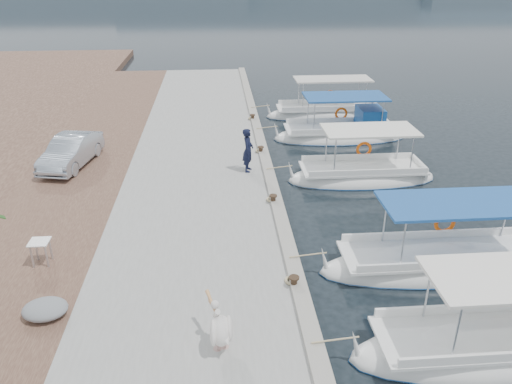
% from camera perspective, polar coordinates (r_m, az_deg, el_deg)
% --- Properties ---
extents(ground, '(400.00, 400.00, 0.00)m').
position_cam_1_polar(ground, '(16.80, 3.69, -5.08)').
color(ground, black).
rests_on(ground, ground).
extents(concrete_quay, '(6.00, 40.00, 0.50)m').
position_cam_1_polar(concrete_quay, '(21.03, -6.31, 2.10)').
color(concrete_quay, gray).
rests_on(concrete_quay, ground).
extents(quay_curb, '(0.44, 40.00, 0.12)m').
position_cam_1_polar(quay_curb, '(20.99, 1.26, 3.13)').
color(quay_curb, gray).
rests_on(quay_curb, concrete_quay).
extents(cobblestone_strip, '(4.00, 40.00, 0.50)m').
position_cam_1_polar(cobblestone_strip, '(21.79, -19.57, 1.58)').
color(cobblestone_strip, brown).
rests_on(cobblestone_strip, ground).
extents(fishing_caique_a, '(7.27, 2.07, 2.83)m').
position_cam_1_polar(fishing_caique_a, '(13.58, 26.11, -15.84)').
color(fishing_caique_a, white).
rests_on(fishing_caique_a, ground).
extents(fishing_caique_b, '(7.63, 2.12, 2.83)m').
position_cam_1_polar(fishing_caique_b, '(16.11, 20.73, -7.82)').
color(fishing_caique_b, white).
rests_on(fishing_caique_b, ground).
extents(fishing_caique_c, '(6.23, 2.14, 2.83)m').
position_cam_1_polar(fishing_caique_c, '(21.32, 11.98, 1.65)').
color(fishing_caique_c, white).
rests_on(fishing_caique_c, ground).
extents(fishing_caique_d, '(6.78, 2.33, 2.83)m').
position_cam_1_polar(fishing_caique_d, '(26.11, 9.73, 6.45)').
color(fishing_caique_d, white).
rests_on(fishing_caique_d, ground).
extents(fishing_caique_e, '(7.22, 1.98, 2.83)m').
position_cam_1_polar(fishing_caique_e, '(29.77, 8.18, 8.77)').
color(fishing_caique_e, white).
rests_on(fishing_caique_e, ground).
extents(mooring_bollards, '(0.28, 20.28, 0.33)m').
position_cam_1_polar(mooring_bollards, '(17.75, 1.97, -0.75)').
color(mooring_bollards, black).
rests_on(mooring_bollards, concrete_quay).
extents(pelican, '(0.70, 1.37, 1.06)m').
position_cam_1_polar(pelican, '(11.44, -4.07, -15.32)').
color(pelican, tan).
rests_on(pelican, concrete_quay).
extents(fisherman, '(0.56, 0.73, 1.80)m').
position_cam_1_polar(fisherman, '(20.22, -0.93, 4.80)').
color(fisherman, black).
rests_on(fisherman, concrete_quay).
extents(parked_car, '(2.06, 4.01, 1.26)m').
position_cam_1_polar(parked_car, '(22.26, -20.39, 4.39)').
color(parked_car, '#A4AEBB').
rests_on(parked_car, cobblestone_strip).
extents(tarp_bundle, '(1.10, 0.90, 0.40)m').
position_cam_1_polar(tarp_bundle, '(13.52, -22.97, -12.23)').
color(tarp_bundle, gray).
rests_on(tarp_bundle, cobblestone_strip).
extents(folding_table, '(0.55, 0.55, 0.73)m').
position_cam_1_polar(folding_table, '(15.47, -23.43, -5.86)').
color(folding_table, silver).
rests_on(folding_table, cobblestone_strip).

